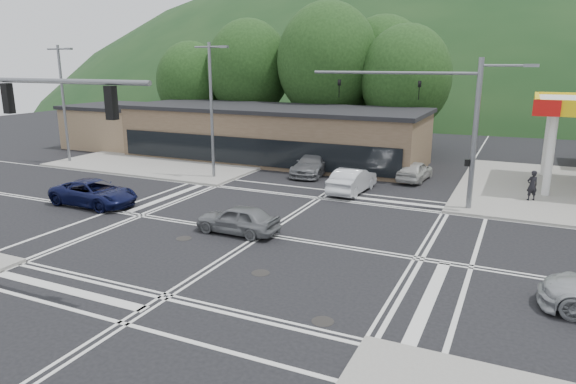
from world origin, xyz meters
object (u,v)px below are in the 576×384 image
at_px(car_queue_a, 352,180).
at_px(pedestrian, 532,185).
at_px(car_grey_center, 238,219).
at_px(car_northbound, 313,164).
at_px(car_queue_b, 415,171).
at_px(car_blue_west, 94,193).

xyz_separation_m(car_queue_a, pedestrian, (9.93, 2.00, 0.26)).
distance_m(car_grey_center, car_northbound, 13.49).
bearing_deg(car_grey_center, pedestrian, 134.12).
xyz_separation_m(car_queue_b, pedestrian, (7.12, -2.84, 0.33)).
bearing_deg(car_queue_a, car_northbound, -39.27).
distance_m(car_grey_center, car_queue_b, 15.37).
xyz_separation_m(car_blue_west, pedestrian, (22.07, 10.80, 0.31)).
relative_size(car_northbound, pedestrian, 2.97).
distance_m(car_blue_west, car_northbound, 14.92).
relative_size(car_queue_a, pedestrian, 2.66).
height_order(car_queue_a, car_northbound, car_queue_a).
bearing_deg(car_grey_center, car_blue_west, -93.75).
xyz_separation_m(car_grey_center, car_northbound, (-1.68, 13.38, 0.06)).
bearing_deg(car_grey_center, car_queue_a, 166.69).
xyz_separation_m(car_queue_a, car_northbound, (-4.12, 3.78, -0.01)).
bearing_deg(pedestrian, car_northbound, -39.01).
height_order(car_blue_west, car_queue_b, car_blue_west).
relative_size(car_queue_b, car_northbound, 0.78).
xyz_separation_m(car_blue_west, car_northbound, (8.01, 12.58, 0.04)).
height_order(car_grey_center, car_queue_a, car_queue_a).
height_order(car_blue_west, car_northbound, car_northbound).
xyz_separation_m(car_grey_center, car_queue_b, (5.26, 14.44, 0.00)).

